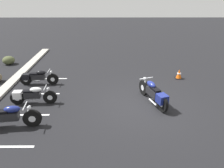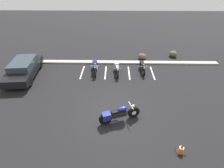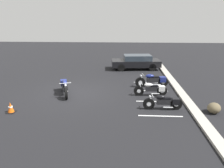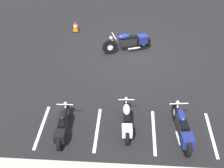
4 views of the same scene
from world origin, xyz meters
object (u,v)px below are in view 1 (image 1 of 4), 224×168
at_px(parked_bike_1, 31,95).
at_px(landscape_rock_1, 9,60).
at_px(traffic_cone, 179,74).
at_px(parked_bike_2, 37,77).
at_px(parked_bike_0, 6,117).
at_px(motorcycle_navy_featured, 154,93).

distance_m(parked_bike_1, landscape_rock_1, 6.27).
bearing_deg(landscape_rock_1, traffic_cone, -103.33).
distance_m(parked_bike_2, landscape_rock_1, 4.39).
bearing_deg(parked_bike_1, parked_bike_2, 97.17).
xyz_separation_m(parked_bike_0, landscape_rock_1, (7.13, 2.99, -0.19)).
distance_m(parked_bike_1, parked_bike_2, 2.09).
xyz_separation_m(motorcycle_navy_featured, landscape_rock_1, (5.34, 8.56, -0.21)).
bearing_deg(parked_bike_0, motorcycle_navy_featured, 11.20).
distance_m(parked_bike_0, parked_bike_2, 3.84).
height_order(parked_bike_1, parked_bike_2, parked_bike_1).
distance_m(motorcycle_navy_featured, traffic_cone, 3.45).
bearing_deg(parked_bike_2, parked_bike_1, -81.16).
height_order(parked_bike_1, landscape_rock_1, parked_bike_1).
relative_size(parked_bike_1, parked_bike_2, 1.01).
relative_size(motorcycle_navy_featured, parked_bike_0, 1.01).
bearing_deg(motorcycle_navy_featured, landscape_rock_1, 38.58).
xyz_separation_m(motorcycle_navy_featured, traffic_cone, (2.85, -1.93, -0.24)).
height_order(parked_bike_0, parked_bike_1, parked_bike_0).
height_order(landscape_rock_1, traffic_cone, landscape_rock_1).
bearing_deg(landscape_rock_1, motorcycle_navy_featured, -121.96).
bearing_deg(landscape_rock_1, parked_bike_0, -157.25).
xyz_separation_m(parked_bike_0, parked_bike_1, (1.78, -0.29, -0.05)).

